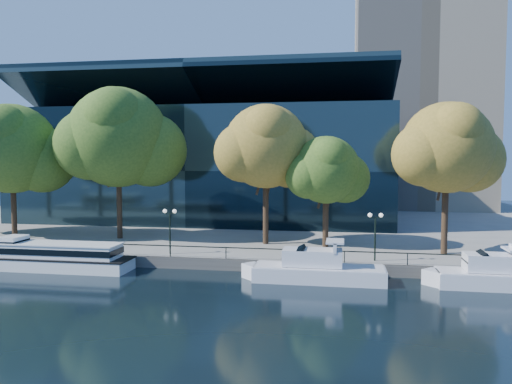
% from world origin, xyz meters
% --- Properties ---
extents(ground, '(160.00, 160.00, 0.00)m').
position_xyz_m(ground, '(0.00, 0.00, 0.00)').
color(ground, black).
rests_on(ground, ground).
extents(promenade, '(90.00, 67.08, 1.00)m').
position_xyz_m(promenade, '(0.00, 36.38, 0.50)').
color(promenade, slate).
rests_on(promenade, ground).
extents(railing, '(88.20, 0.08, 0.99)m').
position_xyz_m(railing, '(0.00, 3.25, 1.94)').
color(railing, black).
rests_on(railing, promenade).
extents(convention_building, '(50.00, 24.57, 21.43)m').
position_xyz_m(convention_building, '(-4.00, 31.79, 8.51)').
color(convention_building, black).
rests_on(convention_building, ground).
extents(office_tower, '(22.50, 22.50, 65.90)m').
position_xyz_m(office_tower, '(28.00, 55.00, 33.02)').
color(office_tower, gray).
rests_on(office_tower, ground).
extents(tour_boat, '(14.73, 3.29, 2.79)m').
position_xyz_m(tour_boat, '(-9.91, 0.98, 1.19)').
color(tour_boat, white).
rests_on(tour_boat, ground).
extents(cruiser_near, '(11.29, 2.91, 3.27)m').
position_xyz_m(cruiser_near, '(12.58, 0.66, 1.02)').
color(cruiser_near, silver).
rests_on(cruiser_near, ground).
extents(cruiser_far, '(9.87, 2.74, 3.22)m').
position_xyz_m(cruiser_far, '(25.81, 0.90, 1.02)').
color(cruiser_far, silver).
rests_on(cruiser_far, ground).
extents(tree_1, '(11.90, 9.76, 14.33)m').
position_xyz_m(tree_1, '(-19.83, 10.17, 10.36)').
color(tree_1, black).
rests_on(tree_1, promenade).
extents(tree_2, '(13.20, 10.82, 16.03)m').
position_xyz_m(tree_2, '(-8.43, 11.69, 11.53)').
color(tree_2, black).
rests_on(tree_2, promenade).
extents(tree_3, '(10.42, 8.55, 13.90)m').
position_xyz_m(tree_3, '(7.43, 10.95, 10.55)').
color(tree_3, black).
rests_on(tree_3, promenade).
extents(tree_4, '(8.11, 6.65, 10.70)m').
position_xyz_m(tree_4, '(13.34, 10.24, 8.30)').
color(tree_4, black).
rests_on(tree_4, promenade).
extents(tree_5, '(10.13, 8.31, 13.57)m').
position_xyz_m(tree_5, '(24.01, 8.64, 10.34)').
color(tree_5, black).
rests_on(tree_5, promenade).
extents(lamp_1, '(1.26, 0.36, 4.03)m').
position_xyz_m(lamp_1, '(-0.45, 4.50, 3.98)').
color(lamp_1, black).
rests_on(lamp_1, promenade).
extents(lamp_2, '(1.26, 0.36, 4.03)m').
position_xyz_m(lamp_2, '(17.51, 4.50, 3.98)').
color(lamp_2, black).
rests_on(lamp_2, promenade).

